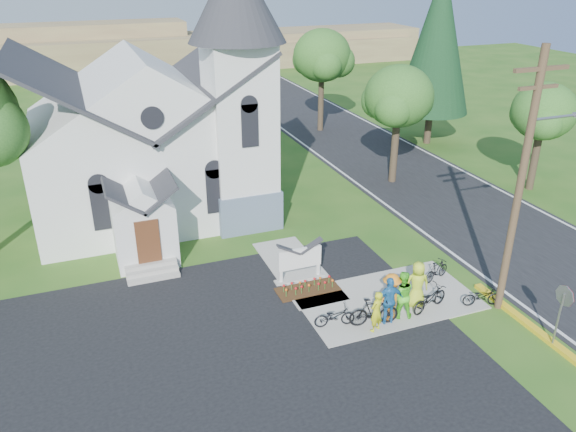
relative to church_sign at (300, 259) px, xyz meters
name	(u,v)px	position (x,y,z in m)	size (l,w,h in m)	color
ground	(360,314)	(1.20, -3.20, -1.03)	(120.00, 120.00, 0.00)	#265618
parking_lot	(190,394)	(-5.80, -5.20, -1.02)	(20.00, 16.00, 0.02)	black
road	(388,163)	(11.20, 11.80, -1.02)	(8.00, 90.00, 0.02)	black
sidewalk	(387,299)	(2.70, -2.70, -1.00)	(7.00, 4.00, 0.05)	#ACA69B
church	(153,116)	(-4.28, 9.28, 4.22)	(12.35, 12.00, 13.00)	white
church_sign	(300,259)	(0.00, 0.00, 0.00)	(2.20, 0.40, 1.70)	#ACA69B
flower_bed	(308,290)	(0.00, -0.90, -0.99)	(2.60, 1.10, 0.07)	#35200E
utility_pole	(523,178)	(6.56, -4.70, 4.38)	(3.45, 0.28, 10.00)	#453322
stop_sign	(563,304)	(6.63, -7.40, 0.75)	(0.11, 0.76, 2.48)	gray
tree_road_near	(399,97)	(9.70, 8.80, 4.18)	(4.00, 4.00, 7.05)	#382A1E
tree_road_mid	(322,56)	(10.20, 20.80, 4.75)	(4.40, 4.40, 7.80)	#382A1E
tree_road_far	(544,112)	(16.70, 4.80, 3.61)	(3.60, 3.60, 6.30)	#382A1E
conifer	(438,40)	(16.20, 14.80, 6.36)	(5.20, 5.20, 12.40)	#382A1E
distant_hills	(173,50)	(4.56, 53.13, 1.15)	(61.00, 10.00, 5.60)	brown
cyclist_0	(376,311)	(1.22, -4.36, -0.16)	(0.59, 0.39, 1.62)	#C1CA17
bike_0	(334,316)	(-0.06, -3.57, -0.57)	(0.54, 1.54, 0.81)	black
cyclist_1	(401,295)	(2.53, -3.91, -0.02)	(0.93, 0.73, 1.92)	#52DC29
bike_1	(374,312)	(1.32, -4.02, -0.41)	(0.53, 1.89, 1.14)	black
cyclist_2	(389,301)	(1.91, -4.09, -0.02)	(1.12, 0.47, 1.91)	#236FB1
bike_2	(430,299)	(3.83, -3.91, -0.49)	(0.64, 1.84, 0.97)	black
cyclist_3	(391,297)	(2.08, -3.89, -0.02)	(1.23, 0.71, 1.91)	orange
bike_3	(437,270)	(5.38, -2.13, -0.53)	(0.42, 1.50, 0.90)	black
cyclist_4	(417,284)	(3.49, -3.48, -0.02)	(0.93, 0.61, 1.91)	#BED928
bike_4	(482,296)	(5.90, -4.40, -0.58)	(0.53, 1.53, 0.80)	black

